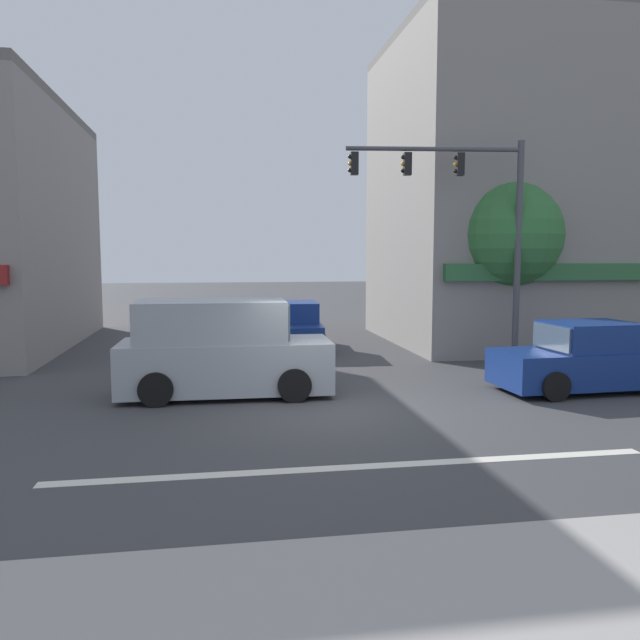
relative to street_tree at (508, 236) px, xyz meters
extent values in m
plane|color=#3D3D3F|center=(-6.64, -5.52, -3.68)|extent=(120.00, 120.00, 0.00)
cube|color=silver|center=(-6.64, -9.02, -3.68)|extent=(9.00, 0.24, 0.01)
cube|color=gray|center=(3.61, 3.56, 1.52)|extent=(12.28, 8.13, 10.39)
cube|color=#2D6638|center=(3.61, -0.61, -1.08)|extent=(11.67, 0.24, 0.50)
cube|color=#635F5B|center=(3.61, 3.56, 6.86)|extent=(12.28, 8.13, 0.30)
cylinder|color=#4C3823|center=(0.00, 0.00, -2.43)|extent=(0.32, 0.32, 2.50)
sphere|color=#337038|center=(0.00, 0.00, 0.02)|extent=(3.21, 3.21, 3.21)
cylinder|color=brown|center=(1.75, 3.64, -0.03)|extent=(0.22, 0.22, 7.29)
cube|color=#473828|center=(1.75, 3.64, 3.21)|extent=(1.40, 0.12, 0.10)
cylinder|color=#47474C|center=(-0.43, -1.46, -0.58)|extent=(0.18, 0.18, 6.20)
cylinder|color=#47474C|center=(-2.81, -1.20, 2.27)|extent=(4.78, 0.65, 0.12)
cube|color=black|center=(-2.10, -1.28, 1.87)|extent=(0.23, 0.26, 0.60)
sphere|color=black|center=(-2.22, -1.26, 2.05)|extent=(0.12, 0.12, 0.12)
sphere|color=orange|center=(-2.22, -1.26, 1.87)|extent=(0.12, 0.12, 0.12)
sphere|color=black|center=(-2.22, -1.26, 1.69)|extent=(0.12, 0.12, 0.12)
cube|color=black|center=(-3.53, -1.12, 1.87)|extent=(0.23, 0.26, 0.60)
sphere|color=black|center=(-3.65, -1.10, 2.05)|extent=(0.12, 0.12, 0.12)
sphere|color=orange|center=(-3.65, -1.10, 1.87)|extent=(0.12, 0.12, 0.12)
sphere|color=black|center=(-3.65, -1.10, 1.69)|extent=(0.12, 0.12, 0.12)
cube|color=black|center=(-4.96, -0.96, 1.87)|extent=(0.23, 0.26, 0.60)
sphere|color=black|center=(-5.08, -0.95, 2.05)|extent=(0.12, 0.12, 0.12)
sphere|color=orange|center=(-5.08, -0.95, 1.87)|extent=(0.12, 0.12, 0.12)
sphere|color=black|center=(-5.08, -0.95, 1.69)|extent=(0.12, 0.12, 0.12)
cube|color=navy|center=(-6.21, 2.57, -3.14)|extent=(1.99, 4.21, 0.80)
cube|color=navy|center=(-6.22, 2.47, -2.42)|extent=(1.69, 2.01, 0.64)
cube|color=#475666|center=(-6.15, 3.44, -2.42)|extent=(1.44, 0.16, 0.54)
cylinder|color=black|center=(-6.97, 3.90, -3.36)|extent=(0.23, 0.65, 0.64)
cylinder|color=black|center=(-5.28, 3.77, -3.36)|extent=(0.23, 0.65, 0.64)
cylinder|color=black|center=(-7.15, 1.36, -3.36)|extent=(0.23, 0.65, 0.64)
cylinder|color=black|center=(-5.46, 1.24, -3.36)|extent=(0.23, 0.65, 0.64)
cube|color=#999EA3|center=(-8.50, -3.89, -3.02)|extent=(4.64, 1.94, 1.10)
cube|color=#999EA3|center=(-8.80, -3.88, -2.02)|extent=(3.24, 1.87, 0.90)
cube|color=#475666|center=(-7.18, -3.92, -2.02)|extent=(0.10, 1.66, 0.76)
cylinder|color=black|center=(-7.05, -3.00, -3.32)|extent=(0.72, 0.22, 0.72)
cylinder|color=black|center=(-7.09, -4.84, -3.32)|extent=(0.72, 0.22, 0.72)
cylinder|color=black|center=(-9.90, -2.94, -3.32)|extent=(0.72, 0.22, 0.72)
cylinder|color=black|center=(-9.94, -4.78, -3.32)|extent=(0.72, 0.22, 0.72)
cube|color=navy|center=(-0.38, -4.78, -3.14)|extent=(4.17, 1.87, 0.80)
cube|color=navy|center=(-0.28, -4.77, -2.42)|extent=(1.96, 1.64, 0.64)
cube|color=#475666|center=(-1.25, -4.81, -2.42)|extent=(0.12, 1.44, 0.54)
cylinder|color=black|center=(-1.62, -5.68, -3.36)|extent=(0.65, 0.21, 0.64)
cylinder|color=black|center=(-1.69, -3.98, -3.36)|extent=(0.65, 0.21, 0.64)
cylinder|color=black|center=(0.85, -3.87, -3.36)|extent=(0.65, 0.21, 0.64)
camera|label=1|loc=(-8.68, -17.67, -0.59)|focal=35.00mm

